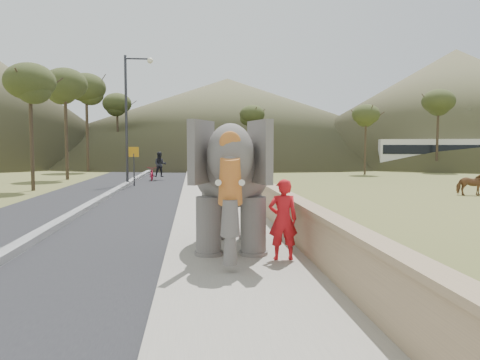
% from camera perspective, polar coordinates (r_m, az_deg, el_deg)
% --- Properties ---
extents(ground, '(160.00, 160.00, 0.00)m').
position_cam_1_polar(ground, '(11.87, -1.35, -7.94)').
color(ground, olive).
rests_on(ground, ground).
extents(road, '(7.00, 120.00, 0.03)m').
position_cam_1_polar(road, '(22.10, -16.40, -2.39)').
color(road, black).
rests_on(road, ground).
extents(median, '(0.35, 120.00, 0.22)m').
position_cam_1_polar(median, '(22.09, -16.41, -2.14)').
color(median, black).
rests_on(median, ground).
extents(walkway, '(3.00, 120.00, 0.15)m').
position_cam_1_polar(walkway, '(21.72, -3.33, -2.17)').
color(walkway, '#9E9687').
rests_on(walkway, ground).
extents(parapet, '(0.30, 120.00, 1.10)m').
position_cam_1_polar(parapet, '(21.80, 1.00, -0.89)').
color(parapet, tan).
rests_on(parapet, ground).
extents(lamppost, '(1.76, 0.36, 8.00)m').
position_cam_1_polar(lamppost, '(29.92, -13.12, 8.69)').
color(lamppost, '#2A2A2E').
rests_on(lamppost, ground).
extents(signboard, '(0.60, 0.08, 2.40)m').
position_cam_1_polar(signboard, '(29.15, -12.82, 2.46)').
color(signboard, '#2D2D33').
rests_on(signboard, ground).
extents(cow, '(1.50, 0.99, 1.16)m').
position_cam_1_polar(cow, '(25.98, 26.42, -0.43)').
color(cow, brown).
rests_on(cow, ground).
extents(distant_car, '(4.55, 2.99, 1.44)m').
position_cam_1_polar(distant_car, '(50.80, 15.64, 2.09)').
color(distant_car, silver).
rests_on(distant_car, ground).
extents(bus_white, '(11.25, 5.59, 3.10)m').
position_cam_1_polar(bus_white, '(50.20, 22.88, 2.84)').
color(bus_white, white).
rests_on(bus_white, ground).
extents(hill_right, '(56.00, 56.00, 16.00)m').
position_cam_1_polar(hill_right, '(73.69, 24.66, 8.15)').
color(hill_right, brown).
rests_on(hill_right, ground).
extents(hill_far, '(80.00, 80.00, 14.00)m').
position_cam_1_polar(hill_far, '(81.90, -1.54, 7.41)').
color(hill_far, brown).
rests_on(hill_far, ground).
extents(elephant_and_man, '(2.39, 4.03, 2.80)m').
position_cam_1_polar(elephant_and_man, '(10.84, -0.95, -0.85)').
color(elephant_and_man, slate).
rests_on(elephant_and_man, ground).
extents(motorcyclist, '(1.39, 1.89, 2.04)m').
position_cam_1_polar(motorcyclist, '(33.60, -10.21, 1.29)').
color(motorcyclist, maroon).
rests_on(motorcyclist, ground).
extents(trees, '(48.78, 42.09, 9.43)m').
position_cam_1_polar(trees, '(40.96, -2.49, 6.44)').
color(trees, '#473828').
rests_on(trees, ground).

